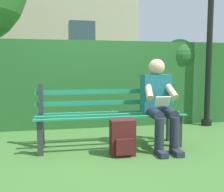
{
  "coord_description": "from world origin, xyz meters",
  "views": [
    {
      "loc": [
        0.68,
        3.52,
        1.08
      ],
      "look_at": [
        0.0,
        0.1,
        0.71
      ],
      "focal_mm": 43.83,
      "sensor_mm": 36.0,
      "label": 1
    }
  ],
  "objects_px": {
    "backpack": "(123,138)",
    "lamp_post": "(211,14)",
    "person_seated": "(159,101)",
    "park_bench": "(110,115)"
  },
  "relations": [
    {
      "from": "backpack",
      "to": "lamp_post",
      "type": "xyz_separation_m",
      "value": [
        -1.92,
        -1.36,
        1.8
      ]
    },
    {
      "from": "person_seated",
      "to": "backpack",
      "type": "bearing_deg",
      "value": 24.31
    },
    {
      "from": "backpack",
      "to": "lamp_post",
      "type": "distance_m",
      "value": 2.96
    },
    {
      "from": "person_seated",
      "to": "lamp_post",
      "type": "height_order",
      "value": "lamp_post"
    },
    {
      "from": "lamp_post",
      "to": "backpack",
      "type": "bearing_deg",
      "value": 35.34
    },
    {
      "from": "person_seated",
      "to": "lamp_post",
      "type": "relative_size",
      "value": 0.37
    },
    {
      "from": "backpack",
      "to": "lamp_post",
      "type": "height_order",
      "value": "lamp_post"
    },
    {
      "from": "backpack",
      "to": "lamp_post",
      "type": "bearing_deg",
      "value": -144.66
    },
    {
      "from": "park_bench",
      "to": "backpack",
      "type": "height_order",
      "value": "park_bench"
    },
    {
      "from": "backpack",
      "to": "park_bench",
      "type": "bearing_deg",
      "value": -78.97
    }
  ]
}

